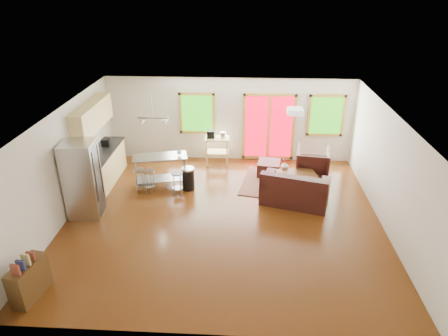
# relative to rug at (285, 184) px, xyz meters

# --- Properties ---
(floor) EXTENTS (7.50, 7.00, 0.02)m
(floor) POSITION_rel_rug_xyz_m (-1.63, -1.79, -0.02)
(floor) COLOR #3D1E08
(floor) RESTS_ON ground
(ceiling) EXTENTS (7.50, 7.00, 0.02)m
(ceiling) POSITION_rel_rug_xyz_m (-1.63, -1.79, 2.60)
(ceiling) COLOR silver
(ceiling) RESTS_ON ground
(back_wall) EXTENTS (7.50, 0.02, 2.60)m
(back_wall) POSITION_rel_rug_xyz_m (-1.63, 1.72, 1.29)
(back_wall) COLOR beige
(back_wall) RESTS_ON ground
(left_wall) EXTENTS (0.02, 7.00, 2.60)m
(left_wall) POSITION_rel_rug_xyz_m (-5.39, -1.79, 1.29)
(left_wall) COLOR beige
(left_wall) RESTS_ON ground
(right_wall) EXTENTS (0.02, 7.00, 2.60)m
(right_wall) POSITION_rel_rug_xyz_m (2.13, -1.79, 1.29)
(right_wall) COLOR beige
(right_wall) RESTS_ON ground
(front_wall) EXTENTS (7.50, 0.02, 2.60)m
(front_wall) POSITION_rel_rug_xyz_m (-1.63, -5.30, 1.29)
(front_wall) COLOR beige
(front_wall) RESTS_ON ground
(window_left) EXTENTS (1.10, 0.05, 1.30)m
(window_left) POSITION_rel_rug_xyz_m (-2.63, 1.67, 1.49)
(window_left) COLOR #1B5C0B
(window_left) RESTS_ON back_wall
(french_doors) EXTENTS (1.60, 0.05, 2.10)m
(french_doors) POSITION_rel_rug_xyz_m (-0.43, 1.67, 1.09)
(french_doors) COLOR #BD0014
(french_doors) RESTS_ON back_wall
(window_right) EXTENTS (1.10, 0.05, 1.30)m
(window_right) POSITION_rel_rug_xyz_m (1.27, 1.67, 1.49)
(window_right) COLOR #1B5C0B
(window_right) RESTS_ON back_wall
(rug) EXTENTS (2.64, 2.20, 0.02)m
(rug) POSITION_rel_rug_xyz_m (0.00, 0.00, 0.00)
(rug) COLOR #525F3A
(rug) RESTS_ON floor
(loveseat) EXTENTS (1.86, 1.37, 0.89)m
(loveseat) POSITION_rel_rug_xyz_m (0.15, -0.97, 0.34)
(loveseat) COLOR black
(loveseat) RESTS_ON floor
(coffee_table) EXTENTS (1.18, 0.83, 0.43)m
(coffee_table) POSITION_rel_rug_xyz_m (0.26, -0.12, 0.36)
(coffee_table) COLOR #3D2811
(coffee_table) RESTS_ON floor
(armchair) EXTENTS (1.03, 0.98, 0.94)m
(armchair) POSITION_rel_rug_xyz_m (0.81, 0.58, 0.46)
(armchair) COLOR black
(armchair) RESTS_ON floor
(ottoman) EXTENTS (0.71, 0.71, 0.42)m
(ottoman) POSITION_rel_rug_xyz_m (-0.43, 0.60, 0.20)
(ottoman) COLOR black
(ottoman) RESTS_ON floor
(vase) EXTENTS (0.20, 0.21, 0.34)m
(vase) POSITION_rel_rug_xyz_m (-0.01, 0.20, 0.51)
(vase) COLOR silver
(vase) RESTS_ON coffee_table
(book) EXTENTS (0.21, 0.09, 0.29)m
(book) POSITION_rel_rug_xyz_m (0.35, 0.14, 0.53)
(book) COLOR brown
(book) RESTS_ON coffee_table
(cabinets) EXTENTS (0.64, 2.24, 2.30)m
(cabinets) POSITION_rel_rug_xyz_m (-5.12, -0.09, 0.92)
(cabinets) COLOR #DAC176
(cabinets) RESTS_ON floor
(refrigerator) EXTENTS (0.83, 0.80, 1.88)m
(refrigerator) POSITION_rel_rug_xyz_m (-4.97, -1.77, 0.93)
(refrigerator) COLOR #B7BABC
(refrigerator) RESTS_ON floor
(island) EXTENTS (1.54, 0.88, 0.92)m
(island) POSITION_rel_rug_xyz_m (-3.44, -0.28, 0.62)
(island) COLOR #B7BABC
(island) RESTS_ON floor
(cup) EXTENTS (0.13, 0.11, 0.12)m
(cup) POSITION_rel_rug_xyz_m (-2.91, -0.20, 1.00)
(cup) COLOR silver
(cup) RESTS_ON island
(bar_stool_a) EXTENTS (0.38, 0.38, 0.66)m
(bar_stool_a) POSITION_rel_rug_xyz_m (-3.94, -0.60, 0.48)
(bar_stool_a) COLOR #B7BABC
(bar_stool_a) RESTS_ON floor
(bar_stool_b) EXTENTS (0.35, 0.35, 0.66)m
(bar_stool_b) POSITION_rel_rug_xyz_m (-3.68, -0.63, 0.48)
(bar_stool_b) COLOR #B7BABC
(bar_stool_b) RESTS_ON floor
(bar_stool_c) EXTENTS (0.37, 0.37, 0.65)m
(bar_stool_c) POSITION_rel_rug_xyz_m (-2.92, -0.71, 0.47)
(bar_stool_c) COLOR #B7BABC
(bar_stool_c) RESTS_ON floor
(trash_can) EXTENTS (0.43, 0.43, 0.64)m
(trash_can) POSITION_rel_rug_xyz_m (-2.67, -0.39, 0.31)
(trash_can) COLOR black
(trash_can) RESTS_ON floor
(kitchen_cart) EXTENTS (0.73, 0.48, 1.10)m
(kitchen_cart) POSITION_rel_rug_xyz_m (-2.02, 1.25, 0.74)
(kitchen_cart) COLOR #DAC176
(kitchen_cart) RESTS_ON floor
(bookshelf) EXTENTS (0.43, 0.84, 0.95)m
(bookshelf) POSITION_rel_rug_xyz_m (-4.98, -4.59, 0.36)
(bookshelf) COLOR #3D2811
(bookshelf) RESTS_ON floor
(ceiling_flush) EXTENTS (0.35, 0.35, 0.12)m
(ceiling_flush) POSITION_rel_rug_xyz_m (-0.03, -1.19, 2.52)
(ceiling_flush) COLOR white
(ceiling_flush) RESTS_ON ceiling
(pendant_light) EXTENTS (0.80, 0.18, 0.79)m
(pendant_light) POSITION_rel_rug_xyz_m (-3.53, -0.29, 1.89)
(pendant_light) COLOR gray
(pendant_light) RESTS_ON ceiling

